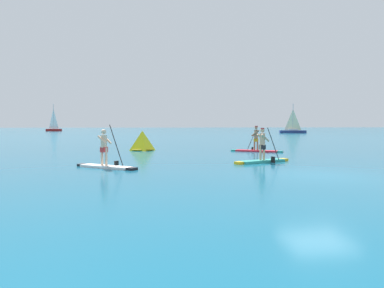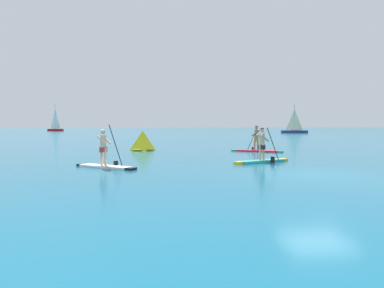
{
  "view_description": "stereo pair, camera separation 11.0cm",
  "coord_description": "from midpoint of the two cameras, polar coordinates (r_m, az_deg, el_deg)",
  "views": [
    {
      "loc": [
        -6.27,
        -11.83,
        1.84
      ],
      "look_at": [
        -3.39,
        9.13,
        0.66
      ],
      "focal_mm": 32.53,
      "sensor_mm": 36.0,
      "label": 1
    },
    {
      "loc": [
        -6.16,
        -11.84,
        1.84
      ],
      "look_at": [
        -3.39,
        9.13,
        0.66
      ],
      "focal_mm": 32.53,
      "sensor_mm": 36.0,
      "label": 2
    }
  ],
  "objects": [
    {
      "name": "paddleboarder_mid_center",
      "position": [
        17.27,
        11.62,
        -1.82
      ],
      "size": [
        3.1,
        1.65,
        1.74
      ],
      "rotation": [
        0.0,
        0.0,
        0.42
      ],
      "color": "teal",
      "rests_on": "ground"
    },
    {
      "name": "sailboat_left_horizon",
      "position": [
        106.76,
        -21.45,
        2.59
      ],
      "size": [
        4.39,
        1.46,
        7.67
      ],
      "rotation": [
        0.0,
        0.0,
        3.03
      ],
      "color": "#A51E1E",
      "rests_on": "ground"
    },
    {
      "name": "paddleboarder_near_left",
      "position": [
        15.27,
        -13.86,
        -2.43
      ],
      "size": [
        2.72,
        2.18,
        1.89
      ],
      "rotation": [
        0.0,
        0.0,
        -0.65
      ],
      "color": "white",
      "rests_on": "ground"
    },
    {
      "name": "paddleboarder_far_right",
      "position": [
        24.17,
        10.63,
        -0.37
      ],
      "size": [
        3.21,
        2.24,
        1.81
      ],
      "rotation": [
        0.0,
        0.0,
        2.58
      ],
      "color": "red",
      "rests_on": "ground"
    },
    {
      "name": "sailboat_right_horizon",
      "position": [
        79.62,
        16.45,
        2.3
      ],
      "size": [
        5.8,
        2.6,
        6.44
      ],
      "rotation": [
        0.0,
        0.0,
        6.05
      ],
      "color": "navy",
      "rests_on": "ground"
    },
    {
      "name": "ground",
      "position": [
        13.49,
        20.06,
        -4.85
      ],
      "size": [
        440.0,
        440.0,
        0.0
      ],
      "primitive_type": "plane",
      "color": "#145B7A"
    },
    {
      "name": "race_marker_buoy",
      "position": [
        25.11,
        -7.96,
        0.41
      ],
      "size": [
        1.6,
        1.6,
        1.42
      ],
      "color": "yellow",
      "rests_on": "ground"
    }
  ]
}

